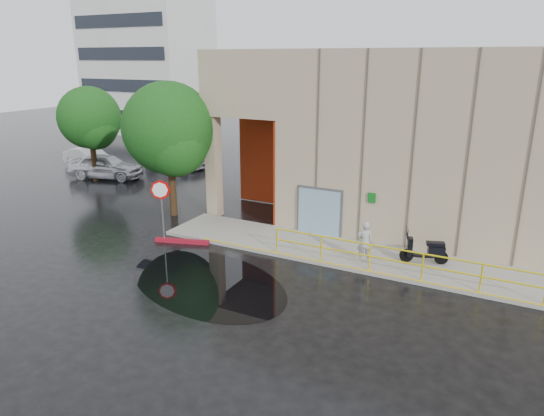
{
  "coord_description": "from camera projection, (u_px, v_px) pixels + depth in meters",
  "views": [
    {
      "loc": [
        7.61,
        -13.06,
        7.65
      ],
      "look_at": [
        -0.63,
        3.0,
        2.03
      ],
      "focal_mm": 32.0,
      "sensor_mm": 36.0,
      "label": 1
    }
  ],
  "objects": [
    {
      "name": "puddle",
      "position": [
        207.0,
        281.0,
        17.28
      ],
      "size": [
        8.04,
        6.43,
        0.01
      ],
      "primitive_type": "cube",
      "rotation": [
        0.0,
        0.0,
        -0.35
      ],
      "color": "black",
      "rests_on": "ground"
    },
    {
      "name": "sidewalk",
      "position": [
        396.0,
        262.0,
        18.74
      ],
      "size": [
        20.0,
        3.0,
        0.15
      ],
      "primitive_type": "cube",
      "color": "gray",
      "rests_on": "ground"
    },
    {
      "name": "car_a",
      "position": [
        106.0,
        166.0,
        31.79
      ],
      "size": [
        5.19,
        3.15,
        1.65
      ],
      "primitive_type": "imported",
      "rotation": [
        0.0,
        0.0,
        1.83
      ],
      "color": "silver",
      "rests_on": "ground"
    },
    {
      "name": "tree_near",
      "position": [
        170.0,
        132.0,
        23.22
      ],
      "size": [
        4.46,
        4.46,
        6.63
      ],
      "rotation": [
        0.0,
        0.0,
        0.12
      ],
      "color": "black",
      "rests_on": "ground"
    },
    {
      "name": "building",
      "position": [
        460.0,
        135.0,
        22.54
      ],
      "size": [
        20.0,
        10.17,
        8.0
      ],
      "color": "tan",
      "rests_on": "ground"
    },
    {
      "name": "scooter",
      "position": [
        426.0,
        243.0,
        18.25
      ],
      "size": [
        1.84,
        1.07,
        1.39
      ],
      "rotation": [
        0.0,
        0.0,
        0.3
      ],
      "color": "black",
      "rests_on": "sidewalk"
    },
    {
      "name": "guardrail",
      "position": [
        395.0,
        261.0,
        17.31
      ],
      "size": [
        9.56,
        0.06,
        1.03
      ],
      "color": "#DAC80B",
      "rests_on": "sidewalk"
    },
    {
      "name": "stop_sign",
      "position": [
        161.0,
        198.0,
        20.38
      ],
      "size": [
        0.73,
        0.46,
        2.76
      ],
      "rotation": [
        0.0,
        0.0,
        0.15
      ],
      "color": "slate",
      "rests_on": "ground"
    },
    {
      "name": "ground",
      "position": [
        249.0,
        290.0,
        16.68
      ],
      "size": [
        120.0,
        120.0,
        0.0
      ],
      "primitive_type": "plane",
      "color": "black",
      "rests_on": "ground"
    },
    {
      "name": "red_curb",
      "position": [
        182.0,
        241.0,
        20.85
      ],
      "size": [
        2.35,
        0.88,
        0.18
      ],
      "primitive_type": "cube",
      "rotation": [
        0.0,
        0.0,
        0.3
      ],
      "color": "maroon",
      "rests_on": "ground"
    },
    {
      "name": "distant_building",
      "position": [
        148.0,
        59.0,
        50.42
      ],
      "size": [
        12.0,
        8.08,
        15.0
      ],
      "color": "silver",
      "rests_on": "ground"
    },
    {
      "name": "tree_far",
      "position": [
        91.0,
        120.0,
        30.24
      ],
      "size": [
        3.88,
        3.88,
        5.99
      ],
      "rotation": [
        0.0,
        0.0,
        0.41
      ],
      "color": "black",
      "rests_on": "ground"
    },
    {
      "name": "person",
      "position": [
        365.0,
        242.0,
        18.35
      ],
      "size": [
        0.68,
        0.55,
        1.62
      ],
      "primitive_type": "imported",
      "rotation": [
        0.0,
        0.0,
        3.45
      ],
      "color": "#A5A6AA",
      "rests_on": "sidewalk"
    },
    {
      "name": "car_b",
      "position": [
        90.0,
        158.0,
        34.88
      ],
      "size": [
        4.63,
        2.22,
        1.46
      ],
      "primitive_type": "imported",
      "rotation": [
        0.0,
        0.0,
        1.42
      ],
      "color": "white",
      "rests_on": "ground"
    },
    {
      "name": "car_c",
      "position": [
        176.0,
        157.0,
        35.22
      ],
      "size": [
        5.16,
        2.3,
        1.47
      ],
      "primitive_type": "imported",
      "rotation": [
        0.0,
        0.0,
        1.52
      ],
      "color": "#B8B9C0",
      "rests_on": "ground"
    }
  ]
}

